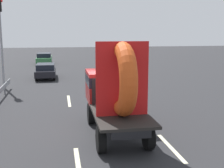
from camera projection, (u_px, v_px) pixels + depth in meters
ground_plane at (104, 128)px, 13.16m from camera, size 120.00×120.00×0.00m
flatbed_truck at (115, 90)px, 12.35m from camera, size 2.02×5.32×3.81m
distant_sedan at (46, 70)px, 26.26m from camera, size 1.67×3.91×1.27m
traffic_light at (1, 31)px, 21.23m from camera, size 0.42×0.36×6.31m
lane_dash_left_near at (78, 164)px, 9.62m from camera, size 0.16×2.59×0.01m
lane_dash_left_far at (69, 101)px, 18.09m from camera, size 0.16×2.90×0.01m
lane_dash_right_near at (171, 148)px, 10.94m from camera, size 0.16×2.70×0.01m
lane_dash_right_far at (126, 100)px, 18.20m from camera, size 0.16×2.82×0.01m
oncoming_car at (44, 58)px, 36.89m from camera, size 1.79×4.17×1.36m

